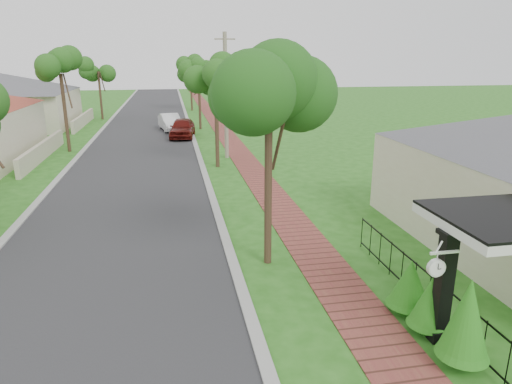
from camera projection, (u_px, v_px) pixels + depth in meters
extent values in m
plane|color=#245E16|center=(226.00, 333.00, 10.15)|extent=(160.00, 160.00, 0.00)
cube|color=#28282B|center=(139.00, 155.00, 28.46)|extent=(7.00, 120.00, 0.02)
cube|color=#9E9E99|center=(198.00, 153.00, 29.10)|extent=(0.30, 120.00, 0.10)
cube|color=#9E9E99|center=(78.00, 157.00, 27.82)|extent=(0.30, 120.00, 0.10)
cube|color=brown|center=(238.00, 151.00, 29.56)|extent=(1.50, 120.00, 0.03)
cube|color=white|center=(508.00, 222.00, 9.49)|extent=(2.90, 2.60, 0.20)
cube|color=black|center=(509.00, 216.00, 9.45)|extent=(2.90, 2.60, 0.06)
cube|color=black|center=(444.00, 286.00, 9.65)|extent=(0.30, 0.30, 2.52)
cube|color=black|center=(437.00, 333.00, 9.98)|extent=(0.48, 0.48, 0.24)
cube|color=black|center=(450.00, 233.00, 9.31)|extent=(0.42, 0.42, 0.10)
cube|color=black|center=(431.00, 276.00, 10.74)|extent=(0.03, 8.00, 0.03)
cube|color=black|center=(428.00, 306.00, 10.97)|extent=(0.03, 8.00, 0.03)
cylinder|color=black|center=(508.00, 365.00, 8.36)|extent=(0.02, 0.02, 1.00)
cylinder|color=black|center=(484.00, 343.00, 8.99)|extent=(0.02, 0.02, 1.00)
cylinder|color=black|center=(463.00, 324.00, 9.61)|extent=(0.02, 0.02, 1.00)
cylinder|color=black|center=(445.00, 308.00, 10.24)|extent=(0.02, 0.02, 1.00)
cylinder|color=black|center=(429.00, 293.00, 10.87)|extent=(0.02, 0.02, 1.00)
cylinder|color=black|center=(415.00, 280.00, 11.50)|extent=(0.02, 0.02, 1.00)
cylinder|color=black|center=(402.00, 269.00, 12.13)|extent=(0.02, 0.02, 1.00)
cylinder|color=black|center=(391.00, 258.00, 12.75)|extent=(0.02, 0.02, 1.00)
cylinder|color=black|center=(380.00, 249.00, 13.38)|extent=(0.02, 0.02, 1.00)
cylinder|color=black|center=(371.00, 240.00, 14.01)|extent=(0.02, 0.02, 1.00)
cylinder|color=black|center=(362.00, 232.00, 14.64)|extent=(0.02, 0.02, 1.00)
cylinder|color=#382619|center=(217.00, 126.00, 24.84)|extent=(0.22, 0.22, 4.55)
sphere|color=#195015|center=(216.00, 81.00, 24.15)|extent=(1.70, 1.70, 1.70)
cylinder|color=#382619|center=(200.00, 100.00, 37.97)|extent=(0.22, 0.22, 4.90)
sphere|color=#195015|center=(198.00, 68.00, 37.23)|extent=(1.70, 1.70, 1.70)
cylinder|color=#382619|center=(191.00, 92.00, 51.26)|extent=(0.22, 0.22, 4.20)
sphere|color=#195015|center=(191.00, 71.00, 50.63)|extent=(1.70, 1.70, 1.70)
cylinder|color=#382619|center=(65.00, 113.00, 28.85)|extent=(0.22, 0.22, 4.90)
sphere|color=#195015|center=(60.00, 71.00, 28.11)|extent=(1.70, 1.70, 1.70)
cylinder|color=#382619|center=(100.00, 96.00, 43.97)|extent=(0.22, 0.22, 4.55)
sphere|color=#195015|center=(98.00, 70.00, 43.29)|extent=(1.70, 1.70, 1.70)
sphere|color=#185C12|center=(462.00, 349.00, 8.96)|extent=(0.79, 0.79, 0.79)
cone|color=#185C12|center=(467.00, 315.00, 8.74)|extent=(0.89, 0.89, 1.51)
sphere|color=#185C12|center=(428.00, 320.00, 10.15)|extent=(0.72, 0.72, 0.72)
cone|color=#185C12|center=(430.00, 299.00, 10.00)|extent=(0.82, 0.82, 1.06)
sphere|color=#185C12|center=(408.00, 300.00, 10.98)|extent=(0.82, 0.82, 0.82)
cone|color=#185C12|center=(410.00, 281.00, 10.83)|extent=(0.94, 0.94, 1.05)
cube|color=#BFB299|center=(43.00, 150.00, 27.33)|extent=(0.25, 10.00, 1.00)
cube|color=beige|center=(4.00, 110.00, 39.11)|extent=(11.00, 10.00, 3.00)
pyramid|color=#4C4C51|center=(0.00, 82.00, 38.45)|extent=(15.56, 15.56, 1.60)
cube|color=#BFB299|center=(83.00, 120.00, 40.52)|extent=(0.25, 10.00, 1.00)
imported|color=#57110D|center=(182.00, 128.00, 34.41)|extent=(2.25, 4.42, 1.44)
imported|color=white|center=(170.00, 122.00, 37.69)|extent=(2.14, 4.27, 1.34)
cylinder|color=#382619|center=(268.00, 188.00, 13.00)|extent=(0.22, 0.22, 4.67)
sphere|color=#235B1A|center=(269.00, 100.00, 12.29)|extent=(2.32, 2.32, 2.32)
cylinder|color=gray|center=(226.00, 97.00, 26.72)|extent=(0.24, 0.24, 7.26)
cube|color=gray|center=(225.00, 39.00, 25.80)|extent=(1.20, 0.08, 0.08)
cube|color=white|center=(445.00, 252.00, 8.93)|extent=(0.62, 0.05, 0.05)
cylinder|color=white|center=(437.00, 260.00, 8.95)|extent=(0.02, 0.02, 0.27)
cylinder|color=white|center=(436.00, 268.00, 9.00)|extent=(0.37, 0.10, 0.37)
cylinder|color=white|center=(438.00, 269.00, 8.94)|extent=(0.32, 0.01, 0.32)
cylinder|color=white|center=(435.00, 267.00, 9.05)|extent=(0.32, 0.01, 0.32)
cube|color=black|center=(438.00, 267.00, 8.92)|extent=(0.02, 0.01, 0.12)
cube|color=black|center=(440.00, 269.00, 8.94)|extent=(0.08, 0.01, 0.02)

